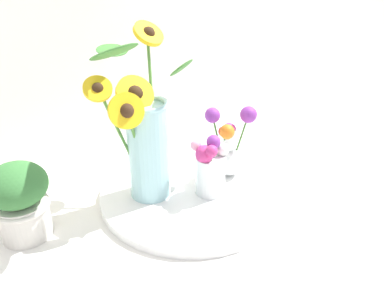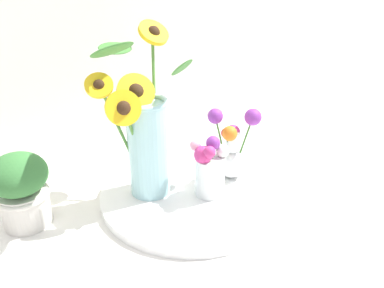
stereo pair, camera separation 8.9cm
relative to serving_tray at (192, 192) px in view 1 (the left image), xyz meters
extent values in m
plane|color=silver|center=(-0.02, -0.04, -0.01)|extent=(6.00, 6.00, 0.00)
cylinder|color=white|center=(0.00, 0.00, 0.00)|extent=(0.46, 0.46, 0.02)
cylinder|color=#9ED1D6|center=(-0.09, 0.05, 0.12)|extent=(0.10, 0.10, 0.23)
torus|color=#9ED1D6|center=(-0.09, 0.05, 0.24)|extent=(0.10, 0.10, 0.01)
cylinder|color=#4C8438|center=(-0.05, 0.08, 0.23)|extent=(0.06, 0.10, 0.28)
cylinder|color=yellow|center=(-0.03, 0.13, 0.38)|extent=(0.08, 0.06, 0.06)
sphere|color=#382314|center=(-0.03, 0.13, 0.38)|extent=(0.03, 0.03, 0.03)
cylinder|color=#4C8438|center=(-0.14, 0.06, 0.16)|extent=(0.07, 0.07, 0.23)
cylinder|color=yellow|center=(-0.18, 0.10, 0.28)|extent=(0.07, 0.05, 0.06)
sphere|color=#382314|center=(-0.18, 0.10, 0.28)|extent=(0.03, 0.03, 0.03)
cylinder|color=#4C8438|center=(-0.12, 0.04, 0.15)|extent=(0.07, 0.05, 0.19)
cylinder|color=yellow|center=(-0.16, 0.01, 0.25)|extent=(0.09, 0.04, 0.09)
sphere|color=#382314|center=(-0.16, 0.01, 0.25)|extent=(0.03, 0.03, 0.03)
cylinder|color=#4C8438|center=(-0.10, 0.06, 0.16)|extent=(0.02, 0.03, 0.21)
cylinder|color=yellow|center=(-0.10, 0.07, 0.26)|extent=(0.09, 0.07, 0.08)
sphere|color=#382314|center=(-0.10, 0.07, 0.26)|extent=(0.04, 0.04, 0.04)
ellipsoid|color=#38702D|center=(-0.16, 0.04, 0.37)|extent=(0.09, 0.15, 0.06)
ellipsoid|color=#38702D|center=(-0.01, 0.03, 0.32)|extent=(0.07, 0.10, 0.08)
ellipsoid|color=#38702D|center=(-0.12, 0.12, 0.35)|extent=(0.10, 0.08, 0.04)
cylinder|color=white|center=(0.03, -0.04, 0.06)|extent=(0.07, 0.07, 0.10)
cylinder|color=#4C8438|center=(0.05, -0.04, 0.08)|extent=(0.03, 0.02, 0.08)
sphere|color=white|center=(0.06, -0.05, 0.12)|extent=(0.03, 0.03, 0.03)
cylinder|color=#4C8438|center=(0.03, -0.04, 0.10)|extent=(0.01, 0.01, 0.10)
sphere|color=purple|center=(0.03, -0.04, 0.15)|extent=(0.03, 0.03, 0.03)
cylinder|color=#4C8438|center=(0.01, -0.03, 0.09)|extent=(0.02, 0.03, 0.10)
sphere|color=pink|center=(0.00, -0.01, 0.14)|extent=(0.03, 0.03, 0.03)
cylinder|color=#4C8438|center=(0.02, -0.05, 0.09)|extent=(0.02, 0.03, 0.09)
sphere|color=#C6337A|center=(0.01, -0.06, 0.14)|extent=(0.03, 0.03, 0.03)
cylinder|color=#4C8438|center=(0.01, -0.04, 0.08)|extent=(0.02, 0.01, 0.08)
sphere|color=#C6337A|center=(0.01, -0.04, 0.12)|extent=(0.04, 0.04, 0.04)
sphere|color=white|center=(0.12, 0.00, 0.05)|extent=(0.08, 0.08, 0.08)
cylinder|color=white|center=(0.12, 0.00, 0.11)|extent=(0.03, 0.03, 0.05)
cylinder|color=#427533|center=(0.11, 0.00, 0.09)|extent=(0.03, 0.01, 0.10)
sphere|color=red|center=(0.10, 0.00, 0.14)|extent=(0.03, 0.03, 0.03)
cylinder|color=#427533|center=(0.15, -0.02, 0.11)|extent=(0.04, 0.01, 0.13)
sphere|color=purple|center=(0.17, -0.02, 0.18)|extent=(0.04, 0.04, 0.04)
cylinder|color=#427533|center=(0.10, 0.01, 0.11)|extent=(0.04, 0.01, 0.15)
sphere|color=purple|center=(0.08, 0.02, 0.18)|extent=(0.04, 0.04, 0.04)
cylinder|color=#427533|center=(0.13, 0.00, 0.08)|extent=(0.01, 0.03, 0.10)
sphere|color=#C6337A|center=(0.13, 0.01, 0.13)|extent=(0.04, 0.04, 0.04)
cylinder|color=#427533|center=(0.12, -0.01, 0.09)|extent=(0.03, 0.01, 0.11)
sphere|color=orange|center=(0.10, -0.01, 0.14)|extent=(0.04, 0.04, 0.04)
cylinder|color=beige|center=(-0.37, 0.10, 0.03)|extent=(0.11, 0.11, 0.09)
torus|color=beige|center=(-0.37, 0.10, 0.07)|extent=(0.12, 0.12, 0.01)
ellipsoid|color=#336B33|center=(-0.37, 0.10, 0.12)|extent=(0.13, 0.13, 0.09)
camera|label=1|loc=(-0.49, -0.62, 0.53)|focal=35.00mm
camera|label=2|loc=(-0.42, -0.67, 0.53)|focal=35.00mm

